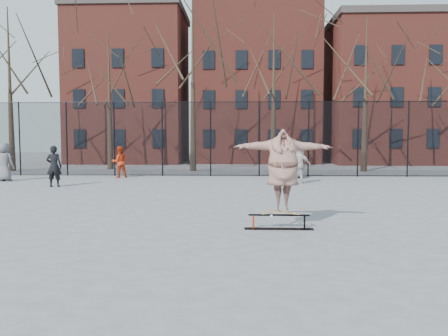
{
  "coord_description": "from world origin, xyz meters",
  "views": [
    {
      "loc": [
        0.2,
        -10.29,
        2.07
      ],
      "look_at": [
        -0.25,
        1.5,
        1.25
      ],
      "focal_mm": 35.0,
      "sensor_mm": 36.0,
      "label": 1
    }
  ],
  "objects_px": {
    "skate_rail": "(279,223)",
    "bystander_black": "(54,166)",
    "skateboard": "(283,212)",
    "bystander_grey": "(4,162)",
    "skater": "(283,170)",
    "bystander_red": "(120,162)",
    "bystander_white": "(299,165)",
    "bystander_extra": "(299,160)"
  },
  "relations": [
    {
      "from": "skateboard",
      "to": "bystander_black",
      "type": "height_order",
      "value": "bystander_black"
    },
    {
      "from": "bystander_grey",
      "to": "bystander_red",
      "type": "xyz_separation_m",
      "value": [
        4.95,
        2.05,
        -0.11
      ]
    },
    {
      "from": "bystander_grey",
      "to": "skate_rail",
      "type": "bearing_deg",
      "value": 148.36
    },
    {
      "from": "skate_rail",
      "to": "bystander_black",
      "type": "xyz_separation_m",
      "value": [
        -8.7,
        8.19,
        0.73
      ]
    },
    {
      "from": "skateboard",
      "to": "bystander_black",
      "type": "relative_size",
      "value": 0.46
    },
    {
      "from": "skateboard",
      "to": "bystander_grey",
      "type": "xyz_separation_m",
      "value": [
        -12.16,
        10.44,
        0.53
      ]
    },
    {
      "from": "bystander_extra",
      "to": "bystander_grey",
      "type": "bearing_deg",
      "value": -20.55
    },
    {
      "from": "bystander_extra",
      "to": "skateboard",
      "type": "bearing_deg",
      "value": 52.09
    },
    {
      "from": "skater",
      "to": "bystander_grey",
      "type": "xyz_separation_m",
      "value": [
        -12.16,
        10.44,
        -0.43
      ]
    },
    {
      "from": "skate_rail",
      "to": "bystander_red",
      "type": "xyz_separation_m",
      "value": [
        -7.13,
        12.49,
        0.68
      ]
    },
    {
      "from": "bystander_red",
      "to": "skateboard",
      "type": "bearing_deg",
      "value": 92.73
    },
    {
      "from": "skateboard",
      "to": "bystander_white",
      "type": "relative_size",
      "value": 0.48
    },
    {
      "from": "skater",
      "to": "skateboard",
      "type": "bearing_deg",
      "value": 0.0
    },
    {
      "from": "bystander_grey",
      "to": "bystander_extra",
      "type": "relative_size",
      "value": 0.98
    },
    {
      "from": "skate_rail",
      "to": "skateboard",
      "type": "xyz_separation_m",
      "value": [
        0.08,
        0.0,
        0.26
      ]
    },
    {
      "from": "skate_rail",
      "to": "bystander_black",
      "type": "relative_size",
      "value": 0.9
    },
    {
      "from": "skate_rail",
      "to": "skateboard",
      "type": "distance_m",
      "value": 0.27
    },
    {
      "from": "skate_rail",
      "to": "bystander_red",
      "type": "distance_m",
      "value": 14.4
    },
    {
      "from": "skateboard",
      "to": "bystander_extra",
      "type": "xyz_separation_m",
      "value": [
        2.0,
        12.49,
        0.54
      ]
    },
    {
      "from": "skater",
      "to": "bystander_white",
      "type": "distance_m",
      "value": 9.88
    },
    {
      "from": "bystander_grey",
      "to": "bystander_black",
      "type": "relative_size",
      "value": 1.06
    },
    {
      "from": "skateboard",
      "to": "bystander_grey",
      "type": "relative_size",
      "value": 0.44
    },
    {
      "from": "skateboard",
      "to": "bystander_red",
      "type": "height_order",
      "value": "bystander_red"
    },
    {
      "from": "bystander_black",
      "to": "skater",
      "type": "bearing_deg",
      "value": 132.95
    },
    {
      "from": "skater",
      "to": "bystander_black",
      "type": "distance_m",
      "value": 12.02
    },
    {
      "from": "skateboard",
      "to": "skater",
      "type": "xyz_separation_m",
      "value": [
        0.0,
        0.0,
        0.96
      ]
    },
    {
      "from": "skater",
      "to": "bystander_red",
      "type": "height_order",
      "value": "skater"
    },
    {
      "from": "bystander_red",
      "to": "bystander_extra",
      "type": "height_order",
      "value": "bystander_extra"
    },
    {
      "from": "skate_rail",
      "to": "skater",
      "type": "relative_size",
      "value": 0.7
    },
    {
      "from": "bystander_black",
      "to": "bystander_extra",
      "type": "xyz_separation_m",
      "value": [
        10.79,
        4.31,
        0.07
      ]
    },
    {
      "from": "bystander_grey",
      "to": "bystander_black",
      "type": "distance_m",
      "value": 4.06
    },
    {
      "from": "skater",
      "to": "bystander_white",
      "type": "height_order",
      "value": "skater"
    },
    {
      "from": "skateboard",
      "to": "skate_rail",
      "type": "bearing_deg",
      "value": -180.0
    },
    {
      "from": "skate_rail",
      "to": "bystander_black",
      "type": "bearing_deg",
      "value": 136.76
    },
    {
      "from": "skater",
      "to": "bystander_red",
      "type": "relative_size",
      "value": 1.38
    },
    {
      "from": "skateboard",
      "to": "bystander_extra",
      "type": "relative_size",
      "value": 0.43
    },
    {
      "from": "skate_rail",
      "to": "skater",
      "type": "height_order",
      "value": "skater"
    },
    {
      "from": "bystander_black",
      "to": "bystander_white",
      "type": "relative_size",
      "value": 1.03
    },
    {
      "from": "skate_rail",
      "to": "bystander_extra",
      "type": "xyz_separation_m",
      "value": [
        2.09,
        12.49,
        0.8
      ]
    },
    {
      "from": "bystander_black",
      "to": "bystander_red",
      "type": "height_order",
      "value": "bystander_black"
    },
    {
      "from": "bystander_black",
      "to": "bystander_white",
      "type": "bearing_deg",
      "value": -175.67
    },
    {
      "from": "skate_rail",
      "to": "bystander_black",
      "type": "height_order",
      "value": "bystander_black"
    }
  ]
}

